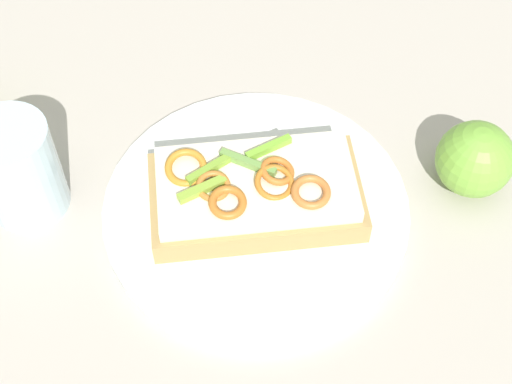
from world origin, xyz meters
name	(u,v)px	position (x,y,z in m)	size (l,w,h in m)	color
ground_plane	(256,212)	(0.00, 0.00, 0.00)	(2.00, 2.00, 0.00)	#B8AEA2
plate	(256,209)	(0.00, 0.00, 0.01)	(0.27, 0.27, 0.01)	white
sandwich	(255,192)	(0.00, 0.00, 0.03)	(0.17, 0.21, 0.05)	tan
apple_1	(475,159)	(-0.09, 0.17, 0.03)	(0.07, 0.07, 0.07)	#78B53D
drinking_glass	(18,169)	(0.06, -0.19, 0.05)	(0.07, 0.07, 0.10)	silver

